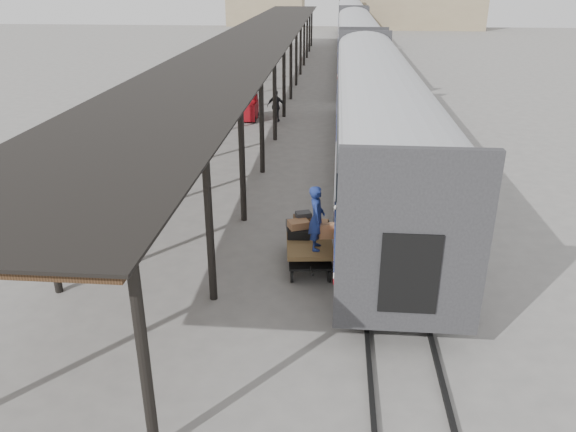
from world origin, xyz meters
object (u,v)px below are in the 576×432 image
Objects in this scene: baggage_cart at (309,244)px; pedestrian at (276,106)px; luggage_tug at (249,109)px; porter at (317,218)px.

pedestrian reaches higher than baggage_cart.
baggage_cart is 1.59× the size of luggage_tug.
baggage_cart is 16.94m from pedestrian.
luggage_tug is at bearing 13.67° from porter.
luggage_tug reaches higher than baggage_cart.
porter reaches higher than baggage_cart.
porter is (0.22, -0.65, 1.10)m from baggage_cart.
porter is at bearing -77.05° from baggage_cart.
porter is at bearing 104.06° from pedestrian.
pedestrian is (-2.66, 16.73, 0.23)m from baggage_cart.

